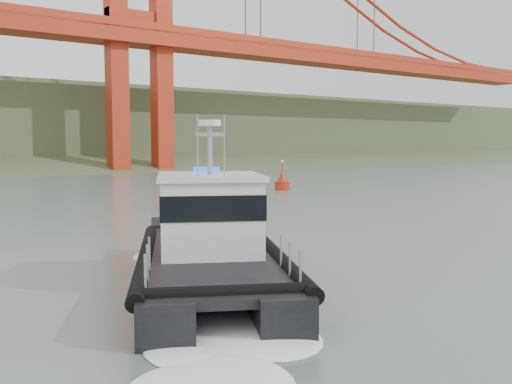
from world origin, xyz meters
TOP-DOWN VIEW (x-y plane):
  - ground at (0.00, 0.00)m, footprint 400.00×400.00m
  - patrol_boat at (-8.00, 1.81)m, footprint 9.23×12.57m
  - nav_buoy at (18.39, 31.73)m, footprint 1.57×1.57m

SIDE VIEW (x-z plane):
  - ground at x=0.00m, z-range 0.00..0.00m
  - nav_buoy at x=18.39m, z-range -0.77..2.49m
  - patrol_boat at x=-8.00m, z-range -1.44..4.34m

